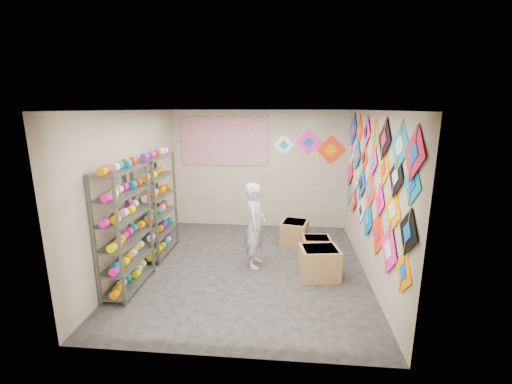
# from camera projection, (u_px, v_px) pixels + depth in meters

# --- Properties ---
(ground) EXTENTS (4.50, 4.50, 0.00)m
(ground) POSITION_uv_depth(u_px,v_px,m) (249.00, 267.00, 6.03)
(ground) COLOR black
(room_walls) EXTENTS (4.50, 4.50, 4.50)m
(room_walls) POSITION_uv_depth(u_px,v_px,m) (248.00, 176.00, 5.64)
(room_walls) COLOR tan
(room_walls) RESTS_ON ground
(shelf_rack_front) EXTENTS (0.40, 1.10, 1.90)m
(shelf_rack_front) POSITION_uv_depth(u_px,v_px,m) (125.00, 230.00, 5.14)
(shelf_rack_front) COLOR #4C5147
(shelf_rack_front) RESTS_ON ground
(shelf_rack_back) EXTENTS (0.40, 1.10, 1.90)m
(shelf_rack_back) POSITION_uv_depth(u_px,v_px,m) (157.00, 206.00, 6.40)
(shelf_rack_back) COLOR #4C5147
(shelf_rack_back) RESTS_ON ground
(string_spools) EXTENTS (0.12, 2.36, 0.12)m
(string_spools) POSITION_uv_depth(u_px,v_px,m) (142.00, 211.00, 5.75)
(string_spools) COLOR #E61394
(string_spools) RESTS_ON ground
(kite_wall_display) EXTENTS (0.06, 4.28, 2.06)m
(kite_wall_display) POSITION_uv_depth(u_px,v_px,m) (371.00, 178.00, 5.47)
(kite_wall_display) COLOR orange
(kite_wall_display) RESTS_ON room_walls
(back_wall_kites) EXTENTS (1.63, 0.02, 0.79)m
(back_wall_kites) POSITION_uv_depth(u_px,v_px,m) (312.00, 146.00, 7.64)
(back_wall_kites) COLOR white
(back_wall_kites) RESTS_ON room_walls
(poster) EXTENTS (2.00, 0.01, 1.10)m
(poster) POSITION_uv_depth(u_px,v_px,m) (224.00, 141.00, 7.79)
(poster) COLOR #6A4DA7
(poster) RESTS_ON room_walls
(shopkeeper) EXTENTS (0.61, 0.46, 1.50)m
(shopkeeper) POSITION_uv_depth(u_px,v_px,m) (255.00, 225.00, 5.95)
(shopkeeper) COLOR beige
(shopkeeper) RESTS_ON ground
(carton_a) EXTENTS (0.69, 0.60, 0.52)m
(carton_a) POSITION_uv_depth(u_px,v_px,m) (319.00, 263.00, 5.63)
(carton_a) COLOR olive
(carton_a) RESTS_ON ground
(carton_b) EXTENTS (0.53, 0.45, 0.41)m
(carton_b) POSITION_uv_depth(u_px,v_px,m) (316.00, 248.00, 6.35)
(carton_b) COLOR olive
(carton_b) RESTS_ON ground
(carton_c) EXTENTS (0.61, 0.65, 0.48)m
(carton_c) POSITION_uv_depth(u_px,v_px,m) (294.00, 233.00, 7.04)
(carton_c) COLOR olive
(carton_c) RESTS_ON ground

